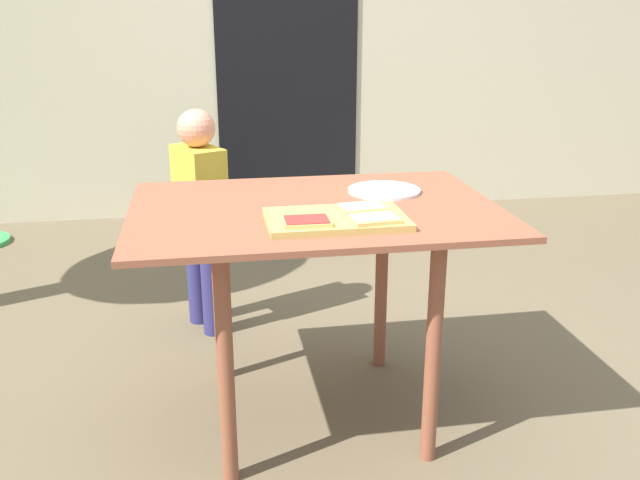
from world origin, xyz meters
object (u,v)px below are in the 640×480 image
cutting_board (336,219)px  plate_white_right (384,190)px  pizza_slice_near_left (307,221)px  pizza_slice_far_right (362,208)px  child_left (201,210)px  dining_table (315,239)px  pizza_slice_near_right (374,219)px

cutting_board → plate_white_right: (0.22, 0.31, -0.00)m
cutting_board → pizza_slice_near_left: bearing=-148.3°
pizza_slice_far_right → child_left: 1.02m
pizza_slice_far_right → dining_table: bearing=133.7°
pizza_slice_near_right → child_left: size_ratio=0.15×
cutting_board → child_left: bearing=112.6°
cutting_board → plate_white_right: 0.38m
dining_table → child_left: (-0.35, 0.74, -0.10)m
cutting_board → pizza_slice_near_left: pizza_slice_near_left is taller
cutting_board → pizza_slice_far_right: size_ratio=2.77×
pizza_slice_near_left → dining_table: bearing=75.4°
dining_table → child_left: size_ratio=1.20×
pizza_slice_near_left → child_left: child_left is taller
pizza_slice_near_left → plate_white_right: bearing=49.3°
pizza_slice_far_right → pizza_slice_near_left: same height
pizza_slice_near_left → child_left: (-0.29, 0.97, -0.23)m
pizza_slice_far_right → child_left: (-0.47, 0.87, -0.23)m
pizza_slice_near_right → plate_white_right: 0.39m
pizza_slice_near_left → plate_white_right: pizza_slice_near_left is taller
dining_table → pizza_slice_far_right: 0.22m
pizza_slice_near_right → pizza_slice_far_right: bearing=94.0°
dining_table → plate_white_right: plate_white_right is taller
pizza_slice_near_left → child_left: 1.04m
pizza_slice_far_right → plate_white_right: 0.29m
pizza_slice_near_left → pizza_slice_near_right: same height
plate_white_right → dining_table: bearing=-152.0°
plate_white_right → pizza_slice_far_right: bearing=-117.2°
dining_table → cutting_board: (0.03, -0.17, 0.11)m
pizza_slice_near_left → pizza_slice_near_right: bearing=-2.2°
pizza_slice_far_right → pizza_slice_near_right: 0.11m
cutting_board → pizza_slice_near_right: size_ratio=2.80×
cutting_board → child_left: (-0.38, 0.92, -0.22)m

